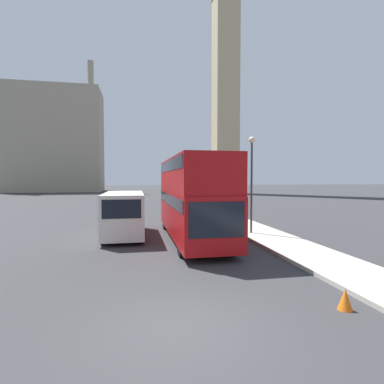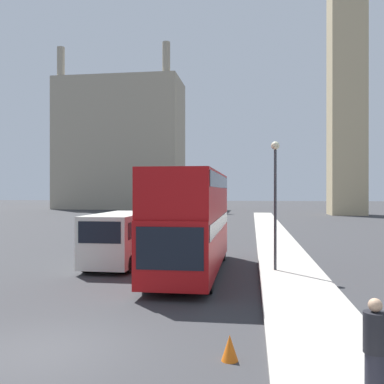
% 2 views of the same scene
% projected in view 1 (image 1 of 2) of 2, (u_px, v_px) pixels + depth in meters
% --- Properties ---
extents(ground_plane, '(300.00, 300.00, 0.00)m').
position_uv_depth(ground_plane, '(180.00, 327.00, 6.70)').
color(ground_plane, '#333335').
extents(clock_tower, '(5.47, 5.64, 61.80)m').
position_uv_depth(clock_tower, '(226.00, 50.00, 65.88)').
color(clock_tower, tan).
rests_on(clock_tower, ground_plane).
extents(building_block_distant, '(24.95, 12.41, 32.02)m').
position_uv_depth(building_block_distant, '(51.00, 140.00, 76.84)').
color(building_block_distant, '#9E937F').
rests_on(building_block_distant, ground_plane).
extents(red_double_decker_bus, '(2.54, 10.16, 4.38)m').
position_uv_depth(red_double_decker_bus, '(192.00, 195.00, 16.30)').
color(red_double_decker_bus, '#A80F11').
rests_on(red_double_decker_bus, ground_plane).
extents(white_van, '(2.20, 5.87, 2.50)m').
position_uv_depth(white_van, '(124.00, 213.00, 17.07)').
color(white_van, silver).
rests_on(white_van, ground_plane).
extents(street_lamp, '(0.36, 0.36, 5.60)m').
position_uv_depth(street_lamp, '(252.00, 170.00, 17.36)').
color(street_lamp, '#38383D').
rests_on(street_lamp, sidewalk_strip).
extents(traffic_cone, '(0.36, 0.36, 0.55)m').
position_uv_depth(traffic_cone, '(345.00, 299.00, 7.54)').
color(traffic_cone, orange).
rests_on(traffic_cone, ground_plane).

